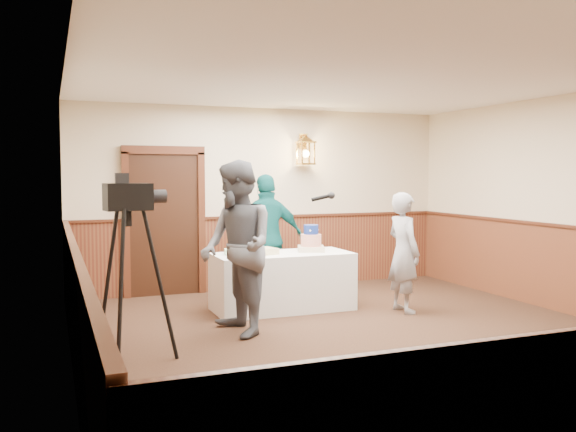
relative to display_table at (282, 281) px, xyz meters
name	(u,v)px	position (x,y,z in m)	size (l,w,h in m)	color
ground	(377,345)	(0.33, -1.90, -0.38)	(7.00, 7.00, 0.00)	black
room_shell	(353,198)	(0.28, -1.45, 1.15)	(6.02, 7.02, 2.81)	beige
display_table	(282,281)	(0.00, 0.00, 0.00)	(1.80, 0.80, 0.75)	white
tiered_cake	(311,241)	(0.43, 0.04, 0.51)	(0.44, 0.44, 0.36)	beige
sheet_cake_yellow	(261,251)	(-0.31, -0.02, 0.41)	(0.39, 0.29, 0.08)	#DCC883
sheet_cake_green	(236,252)	(-0.60, 0.10, 0.41)	(0.29, 0.23, 0.07)	#B0EBA6
interviewer	(237,248)	(-0.91, -0.99, 0.60)	(1.58, 1.01, 1.94)	#52545B
baker	(404,252)	(1.41, -0.69, 0.40)	(0.57, 0.37, 1.55)	gray
assistant_p	(267,238)	(0.01, 0.62, 0.52)	(1.04, 0.43, 1.78)	#0D4E4F
tv_camera_rig	(130,285)	(-2.15, -1.69, 0.39)	(0.67, 0.62, 1.70)	black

